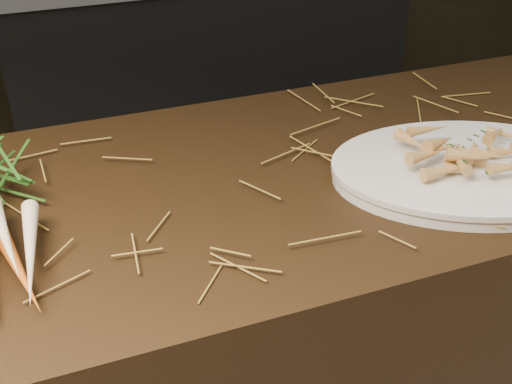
# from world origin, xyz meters

# --- Properties ---
(main_counter) EXTENTS (2.40, 0.70, 0.90)m
(main_counter) POSITION_xyz_m (0.00, 0.30, 0.45)
(main_counter) COLOR black
(main_counter) RESTS_ON ground
(back_counter) EXTENTS (1.82, 0.62, 0.84)m
(back_counter) POSITION_xyz_m (0.30, 2.18, 0.42)
(back_counter) COLOR black
(back_counter) RESTS_ON ground
(straw_bedding) EXTENTS (1.40, 0.60, 0.02)m
(straw_bedding) POSITION_xyz_m (0.00, 0.30, 0.91)
(straw_bedding) COLOR olive
(straw_bedding) RESTS_ON main_counter
(serving_platter) EXTENTS (0.58, 0.47, 0.03)m
(serving_platter) POSITION_xyz_m (0.21, 0.16, 0.91)
(serving_platter) COLOR white
(serving_platter) RESTS_ON main_counter
(roasted_veg_heap) EXTENTS (0.29, 0.24, 0.06)m
(roasted_veg_heap) POSITION_xyz_m (0.21, 0.16, 0.96)
(roasted_veg_heap) COLOR tan
(roasted_veg_heap) RESTS_ON serving_platter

